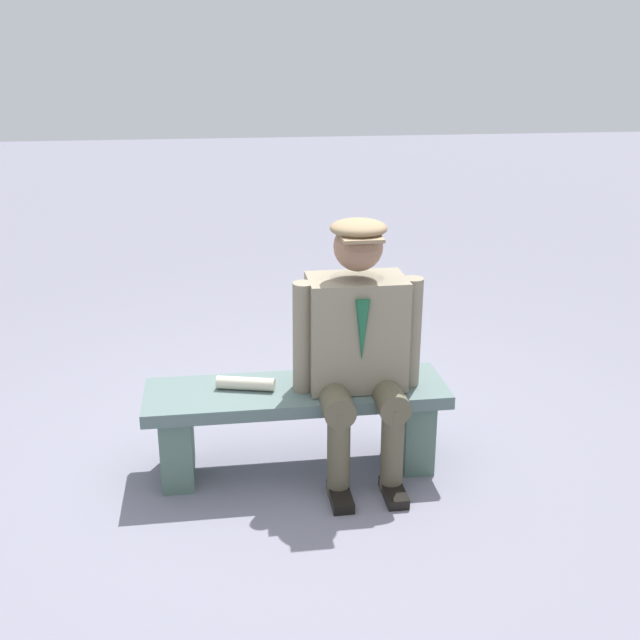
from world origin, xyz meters
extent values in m
plane|color=slate|center=(0.00, 0.00, 0.00)|extent=(30.00, 30.00, 0.00)
cube|color=#506563|center=(0.00, 0.00, 0.41)|extent=(1.49, 0.44, 0.06)
cube|color=#4E695D|center=(-0.60, 0.00, 0.19)|extent=(0.15, 0.38, 0.38)
cube|color=#4E695D|center=(0.60, 0.00, 0.19)|extent=(0.15, 0.38, 0.38)
cube|color=gray|center=(-0.30, 0.00, 0.73)|extent=(0.47, 0.30, 0.55)
cylinder|color=#1E2338|center=(-0.30, 0.00, 0.97)|extent=(0.26, 0.26, 0.06)
cone|color=#195938|center=(-0.30, 0.15, 0.79)|extent=(0.07, 0.07, 0.30)
sphere|color=#8C664C|center=(-0.30, 0.02, 1.16)|extent=(0.23, 0.23, 0.23)
ellipsoid|color=#897151|center=(-0.30, 0.02, 1.25)|extent=(0.27, 0.27, 0.08)
cube|color=#897151|center=(-0.30, 0.13, 1.22)|extent=(0.19, 0.11, 0.02)
cylinder|color=brown|center=(-0.43, 0.14, 0.45)|extent=(0.15, 0.39, 0.15)
cylinder|color=brown|center=(-0.43, 0.29, 0.22)|extent=(0.11, 0.11, 0.45)
cube|color=black|center=(-0.43, 0.35, 0.03)|extent=(0.10, 0.24, 0.05)
cylinder|color=gray|center=(-0.56, 0.04, 0.72)|extent=(0.10, 0.12, 0.57)
cylinder|color=brown|center=(-0.17, 0.14, 0.45)|extent=(0.15, 0.39, 0.15)
cylinder|color=brown|center=(-0.17, 0.29, 0.22)|extent=(0.11, 0.11, 0.45)
cube|color=black|center=(-0.17, 0.35, 0.03)|extent=(0.10, 0.24, 0.05)
cylinder|color=gray|center=(-0.03, 0.04, 0.72)|extent=(0.11, 0.13, 0.57)
cylinder|color=beige|center=(0.25, -0.01, 0.48)|extent=(0.29, 0.14, 0.06)
camera|label=1|loc=(0.37, 3.48, 2.05)|focal=43.45mm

